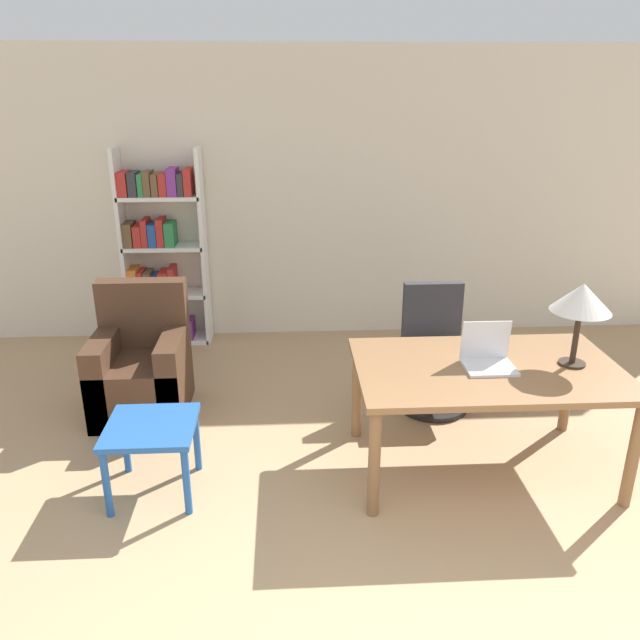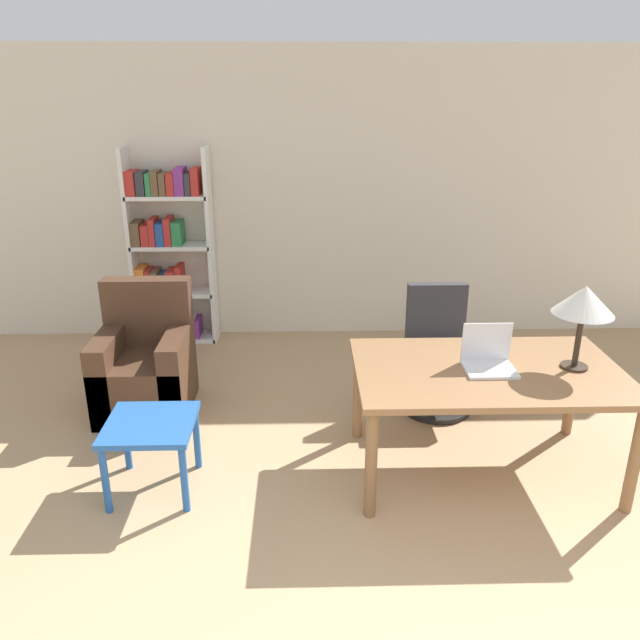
{
  "view_description": "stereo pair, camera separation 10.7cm",
  "coord_description": "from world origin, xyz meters",
  "px_view_note": "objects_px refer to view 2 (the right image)",
  "views": [
    {
      "loc": [
        -0.5,
        -1.39,
        2.34
      ],
      "look_at": [
        -0.3,
        2.23,
        0.97
      ],
      "focal_mm": 35.0,
      "sensor_mm": 36.0,
      "label": 1
    },
    {
      "loc": [
        -0.39,
        -1.39,
        2.34
      ],
      "look_at": [
        -0.3,
        2.23,
        0.97
      ],
      "focal_mm": 35.0,
      "sensor_mm": 36.0,
      "label": 2
    }
  ],
  "objects_px": {
    "laptop": "(488,359)",
    "side_table_blue": "(151,433)",
    "table_lamp": "(584,302)",
    "desk": "(487,380)",
    "armchair": "(146,369)",
    "bookshelf": "(168,255)",
    "office_chair": "(437,355)"
  },
  "relations": [
    {
      "from": "laptop",
      "to": "side_table_blue",
      "type": "relative_size",
      "value": 0.58
    },
    {
      "from": "laptop",
      "to": "table_lamp",
      "type": "height_order",
      "value": "table_lamp"
    },
    {
      "from": "laptop",
      "to": "desk",
      "type": "bearing_deg",
      "value": -53.78
    },
    {
      "from": "laptop",
      "to": "side_table_blue",
      "type": "distance_m",
      "value": 2.09
    },
    {
      "from": "laptop",
      "to": "armchair",
      "type": "bearing_deg",
      "value": 158.79
    },
    {
      "from": "table_lamp",
      "to": "bookshelf",
      "type": "xyz_separation_m",
      "value": [
        -2.93,
        2.31,
        -0.3
      ]
    },
    {
      "from": "desk",
      "to": "side_table_blue",
      "type": "height_order",
      "value": "desk"
    },
    {
      "from": "desk",
      "to": "office_chair",
      "type": "height_order",
      "value": "office_chair"
    },
    {
      "from": "side_table_blue",
      "to": "table_lamp",
      "type": "bearing_deg",
      "value": 3.23
    },
    {
      "from": "desk",
      "to": "laptop",
      "type": "relative_size",
      "value": 5.36
    },
    {
      "from": "office_chair",
      "to": "laptop",
      "type": "bearing_deg",
      "value": -83.02
    },
    {
      "from": "desk",
      "to": "table_lamp",
      "type": "distance_m",
      "value": 0.73
    },
    {
      "from": "armchair",
      "to": "office_chair",
      "type": "bearing_deg",
      "value": -0.4
    },
    {
      "from": "table_lamp",
      "to": "bookshelf",
      "type": "bearing_deg",
      "value": 141.8
    },
    {
      "from": "desk",
      "to": "table_lamp",
      "type": "xyz_separation_m",
      "value": [
        0.53,
        -0.0,
        0.51
      ]
    },
    {
      "from": "laptop",
      "to": "office_chair",
      "type": "xyz_separation_m",
      "value": [
        -0.11,
        0.89,
        -0.36
      ]
    },
    {
      "from": "desk",
      "to": "laptop",
      "type": "xyz_separation_m",
      "value": [
        -0.0,
        0.01,
        0.14
      ]
    },
    {
      "from": "side_table_blue",
      "to": "bookshelf",
      "type": "bearing_deg",
      "value": 98.25
    },
    {
      "from": "table_lamp",
      "to": "office_chair",
      "type": "bearing_deg",
      "value": 125.6
    },
    {
      "from": "side_table_blue",
      "to": "armchair",
      "type": "bearing_deg",
      "value": 105.0
    },
    {
      "from": "desk",
      "to": "bookshelf",
      "type": "distance_m",
      "value": 3.34
    },
    {
      "from": "table_lamp",
      "to": "office_chair",
      "type": "relative_size",
      "value": 0.55
    },
    {
      "from": "side_table_blue",
      "to": "armchair",
      "type": "height_order",
      "value": "armchair"
    },
    {
      "from": "desk",
      "to": "bookshelf",
      "type": "xyz_separation_m",
      "value": [
        -2.4,
        2.31,
        0.21
      ]
    },
    {
      "from": "armchair",
      "to": "bookshelf",
      "type": "height_order",
      "value": "bookshelf"
    },
    {
      "from": "table_lamp",
      "to": "side_table_blue",
      "type": "bearing_deg",
      "value": -176.77
    },
    {
      "from": "desk",
      "to": "laptop",
      "type": "bearing_deg",
      "value": 126.22
    },
    {
      "from": "desk",
      "to": "office_chair",
      "type": "xyz_separation_m",
      "value": [
        -0.11,
        0.89,
        -0.22
      ]
    },
    {
      "from": "bookshelf",
      "to": "armchair",
      "type": "bearing_deg",
      "value": -87.01
    },
    {
      "from": "laptop",
      "to": "armchair",
      "type": "height_order",
      "value": "laptop"
    },
    {
      "from": "armchair",
      "to": "bookshelf",
      "type": "bearing_deg",
      "value": 92.99
    },
    {
      "from": "laptop",
      "to": "armchair",
      "type": "distance_m",
      "value": 2.54
    }
  ]
}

